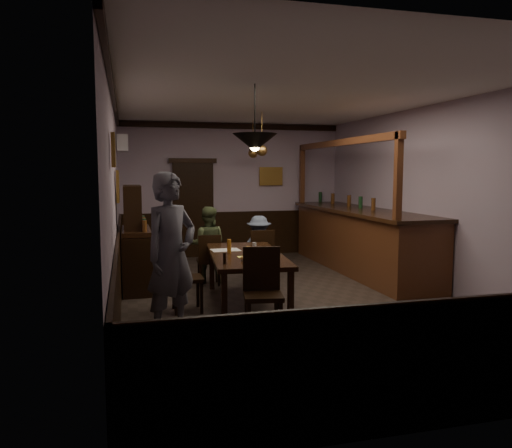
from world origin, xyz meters
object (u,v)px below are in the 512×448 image
object	(u,v)px
pendant_brass_mid	(262,151)
soda_can	(249,251)
person_seated_left	(208,245)
coffee_cup	(276,256)
pendant_brass_far	(253,153)
person_seated_right	(259,248)
bar_counter	(360,238)
chair_far_left	(209,258)
chair_far_right	(262,254)
person_standing	(171,256)
sideboard	(136,248)
pendant_iron	(255,143)
dining_table	(246,258)
chair_near	(262,287)
chair_side	(181,273)

from	to	relation	value
pendant_brass_mid	soda_can	bearing A→B (deg)	-109.89
person_seated_left	coffee_cup	bearing A→B (deg)	121.34
person_seated_left	pendant_brass_far	xyz separation A→B (m)	(1.30, 1.92, 1.64)
person_seated_right	bar_counter	distance (m)	2.12
coffee_cup	pendant_brass_mid	xyz separation A→B (m)	(0.52, 2.62, 1.50)
chair_far_left	person_seated_left	xyz separation A→B (m)	(0.02, 0.27, 0.18)
chair_far_left	coffee_cup	xyz separation A→B (m)	(0.60, -1.89, 0.32)
chair_far_right	person_standing	xyz separation A→B (m)	(-1.73, -2.37, 0.45)
chair_far_left	person_seated_left	distance (m)	0.33
pendant_brass_far	soda_can	bearing A→B (deg)	-105.23
coffee_cup	chair_far_right	bearing A→B (deg)	86.18
bar_counter	sideboard	bearing A→B (deg)	-173.79
chair_far_right	pendant_iron	size ratio (longest dim) A/B	1.14
dining_table	pendant_iron	bearing A→B (deg)	-95.39
dining_table	chair_near	bearing A→B (deg)	-95.11
chair_near	soda_can	distance (m)	1.23
dining_table	soda_can	xyz separation A→B (m)	(0.01, -0.11, 0.12)
pendant_iron	dining_table	bearing A→B (deg)	84.61
dining_table	soda_can	distance (m)	0.17
sideboard	pendant_brass_mid	distance (m)	2.90
pendant_brass_far	chair_side	bearing A→B (deg)	-118.19
soda_can	pendant_iron	distance (m)	1.63
person_seated_left	pendant_brass_far	size ratio (longest dim) A/B	1.63
dining_table	person_seated_left	xyz separation A→B (m)	(-0.30, 1.59, -0.02)
bar_counter	pendant_brass_mid	world-z (taller)	pendant_brass_mid
dining_table	person_standing	xyz separation A→B (m)	(-1.16, -1.15, 0.28)
dining_table	pendant_brass_mid	xyz separation A→B (m)	(0.80, 2.05, 1.61)
person_standing	pendant_brass_far	distance (m)	5.30
soda_can	pendant_brass_mid	size ratio (longest dim) A/B	0.15
chair_far_right	soda_can	distance (m)	1.48
person_seated_right	sideboard	bearing A→B (deg)	20.58
sideboard	pendant_brass_far	bearing A→B (deg)	40.41
person_standing	coffee_cup	world-z (taller)	person_standing
dining_table	chair_side	xyz separation A→B (m)	(-0.95, -0.12, -0.15)
person_seated_right	dining_table	bearing A→B (deg)	85.28
chair_far_left	person_seated_right	size ratio (longest dim) A/B	0.76
chair_far_left	person_seated_right	xyz separation A→B (m)	(0.92, 0.19, 0.10)
soda_can	chair_side	bearing A→B (deg)	-179.47
chair_far_left	chair_far_right	size ratio (longest dim) A/B	0.93
chair_near	sideboard	size ratio (longest dim) A/B	0.61
coffee_cup	soda_can	distance (m)	0.53
coffee_cup	soda_can	size ratio (longest dim) A/B	0.67
person_seated_left	pendant_brass_far	world-z (taller)	pendant_brass_far
chair_far_left	pendant_brass_mid	bearing A→B (deg)	-144.03
chair_near	person_seated_left	xyz separation A→B (m)	(-0.19, 2.90, 0.10)
person_seated_right	sideboard	xyz separation A→B (m)	(-2.11, -0.14, 0.11)
chair_side	pendant_brass_far	distance (m)	4.47
person_seated_left	dining_table	bearing A→B (deg)	117.15
person_seated_left	pendant_brass_mid	distance (m)	2.03
pendant_brass_mid	coffee_cup	bearing A→B (deg)	-101.21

